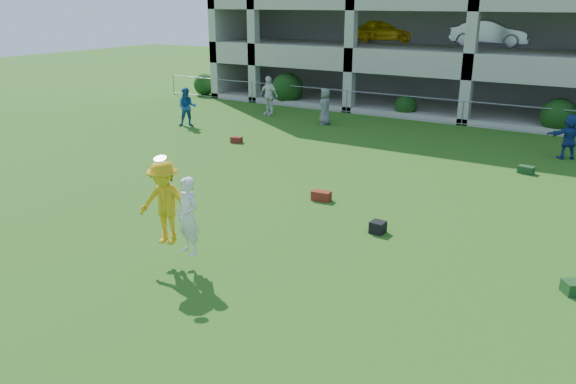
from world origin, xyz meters
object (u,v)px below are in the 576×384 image
Objects in this scene: crate_d at (378,227)px; frisbee_contest at (170,206)px; bystander_b at (269,96)px; bystander_a at (187,107)px; bystander_c at (325,106)px; bystander_d at (569,137)px.

frisbee_contest is (-3.14, -4.05, 1.24)m from crate_d.
bystander_b is at bearing 116.59° from frisbee_contest.
bystander_b is (1.70, 4.26, 0.09)m from bystander_a.
bystander_a is 14.52m from crate_d.
bystander_b is at bearing 133.57° from crate_d.
bystander_c is 1.02× the size of bystander_d.
bystander_b is 3.58m from bystander_c.
frisbee_contest reaches higher than bystander_a.
bystander_a is at bearing -18.42° from bystander_d.
bystander_a is at bearing 130.06° from frisbee_contest.
bystander_d is (10.52, -0.72, -0.02)m from bystander_c.
frisbee_contest is at bearing -55.75° from bystander_b.
bystander_c is at bearing 105.76° from frisbee_contest.
bystander_d is 10.71m from crate_d.
bystander_a is 0.82× the size of frisbee_contest.
bystander_a is 16.04m from bystander_d.
frisbee_contest reaches higher than bystander_c.
bystander_d is 4.75× the size of crate_d.
bystander_c is 4.84× the size of crate_d.
bystander_b reaches higher than crate_d.
crate_d is (12.60, -7.20, -0.74)m from bystander_a.
bystander_b is 0.90× the size of frisbee_contest.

